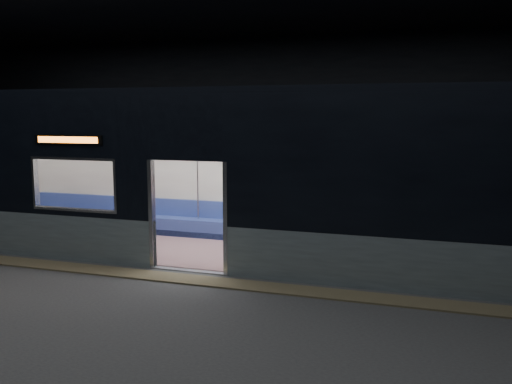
% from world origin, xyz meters
% --- Properties ---
extents(station_floor, '(24.00, 14.00, 0.01)m').
position_xyz_m(station_floor, '(0.00, 0.00, -0.01)').
color(station_floor, '#47494C').
rests_on(station_floor, ground).
extents(station_envelope, '(24.00, 14.00, 5.00)m').
position_xyz_m(station_envelope, '(0.00, 0.00, 3.66)').
color(station_envelope, black).
rests_on(station_envelope, station_floor).
extents(tactile_strip, '(22.80, 0.50, 0.03)m').
position_xyz_m(tactile_strip, '(0.00, 0.55, 0.01)').
color(tactile_strip, '#8C7F59').
rests_on(tactile_strip, station_floor).
extents(metro_car, '(18.00, 3.04, 3.35)m').
position_xyz_m(metro_car, '(-0.00, 2.54, 1.85)').
color(metro_car, '#8CA0A8').
rests_on(metro_car, station_floor).
extents(passenger, '(0.46, 0.74, 1.41)m').
position_xyz_m(passenger, '(1.18, 3.55, 0.82)').
color(passenger, black).
rests_on(passenger, metro_car).
extents(handbag, '(0.27, 0.24, 0.13)m').
position_xyz_m(handbag, '(1.15, 3.31, 0.68)').
color(handbag, black).
rests_on(handbag, passenger).
extents(transit_map, '(1.02, 0.03, 0.66)m').
position_xyz_m(transit_map, '(0.63, 3.85, 1.48)').
color(transit_map, white).
rests_on(transit_map, metro_car).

